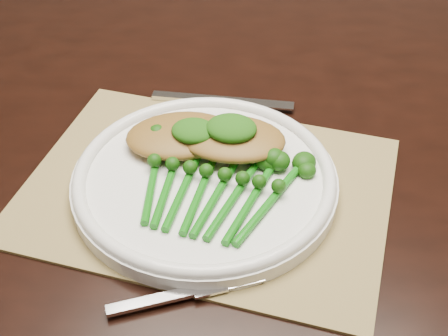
# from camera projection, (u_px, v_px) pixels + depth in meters

# --- Properties ---
(dining_table) EXTENTS (1.69, 1.08, 0.75)m
(dining_table) POSITION_uv_depth(u_px,v_px,m) (258.00, 294.00, 1.06)
(dining_table) COLOR black
(dining_table) RESTS_ON ground
(placemat) EXTENTS (0.44, 0.34, 0.00)m
(placemat) POSITION_uv_depth(u_px,v_px,m) (207.00, 189.00, 0.70)
(placemat) COLOR olive
(placemat) RESTS_ON dining_table
(dinner_plate) EXTENTS (0.30, 0.30, 0.03)m
(dinner_plate) POSITION_uv_depth(u_px,v_px,m) (205.00, 179.00, 0.69)
(dinner_plate) COLOR white
(dinner_plate) RESTS_ON placemat
(knife) EXTENTS (0.19, 0.02, 0.01)m
(knife) POSITION_uv_depth(u_px,v_px,m) (209.00, 99.00, 0.83)
(knife) COLOR silver
(knife) RESTS_ON placemat
(fork) EXTENTS (0.14, 0.08, 0.00)m
(fork) POSITION_uv_depth(u_px,v_px,m) (197.00, 290.00, 0.59)
(fork) COLOR silver
(fork) RESTS_ON placemat
(chicken_fillet_left) EXTENTS (0.15, 0.12, 0.03)m
(chicken_fillet_left) POSITION_uv_depth(u_px,v_px,m) (180.00, 135.00, 0.72)
(chicken_fillet_left) COLOR olive
(chicken_fillet_left) RESTS_ON dinner_plate
(chicken_fillet_right) EXTENTS (0.13, 0.09, 0.02)m
(chicken_fillet_right) POSITION_uv_depth(u_px,v_px,m) (232.00, 139.00, 0.71)
(chicken_fillet_right) COLOR olive
(chicken_fillet_right) RESTS_ON dinner_plate
(pesto_dollop_left) EXTENTS (0.05, 0.04, 0.02)m
(pesto_dollop_left) POSITION_uv_depth(u_px,v_px,m) (194.00, 131.00, 0.71)
(pesto_dollop_left) COLOR #124309
(pesto_dollop_left) RESTS_ON chicken_fillet_left
(pesto_dollop_right) EXTENTS (0.06, 0.05, 0.02)m
(pesto_dollop_right) POSITION_uv_depth(u_px,v_px,m) (231.00, 128.00, 0.70)
(pesto_dollop_right) COLOR #124309
(pesto_dollop_right) RESTS_ON chicken_fillet_right
(broccolini_bundle) EXTENTS (0.18, 0.19, 0.04)m
(broccolini_bundle) POSITION_uv_depth(u_px,v_px,m) (209.00, 191.00, 0.67)
(broccolini_bundle) COLOR #0F650D
(broccolini_bundle) RESTS_ON dinner_plate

